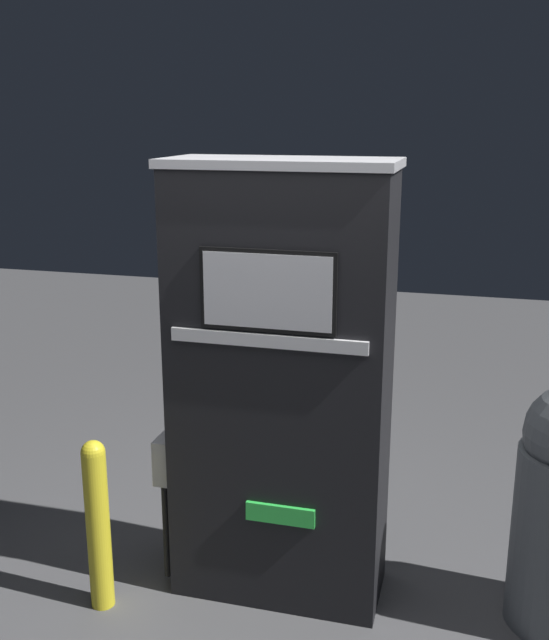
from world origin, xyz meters
name	(u,v)px	position (x,y,z in m)	size (l,w,h in m)	color
ground_plane	(268,611)	(0.00, 0.00, 0.00)	(14.00, 14.00, 0.00)	#4C4C4F
gas_pump	(280,387)	(0.00, 0.22, 1.06)	(1.11, 0.49, 2.12)	black
safety_bollard	(98,521)	(-0.79, -0.16, 0.45)	(0.11, 0.11, 0.86)	yellow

